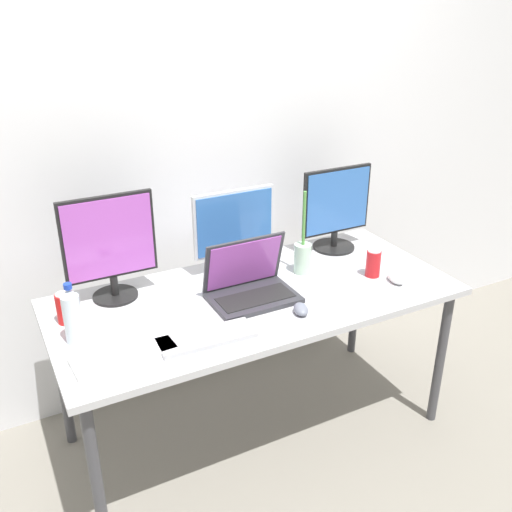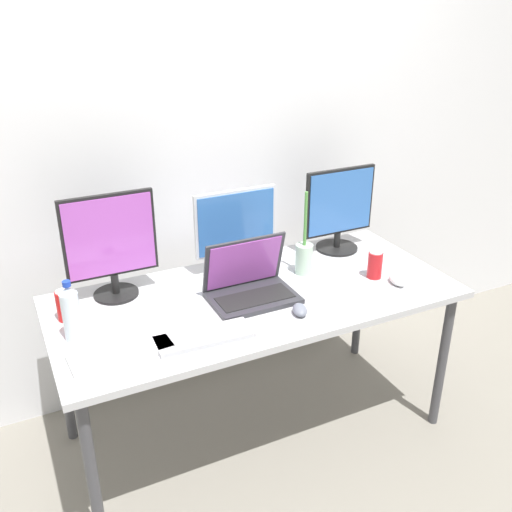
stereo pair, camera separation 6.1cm
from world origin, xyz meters
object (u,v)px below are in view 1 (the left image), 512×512
object	(u,v)px
laptop_silver	(250,284)
monitor_right	(336,208)
keyboard_aux	(123,354)
soda_can_by_laptop	(373,263)
monitor_center	(234,230)
mouse_by_keyboard	(396,278)
work_desk	(256,306)
soda_can_near_keyboard	(65,308)
water_bottle	(72,316)
monitor_left	(110,245)
mouse_by_laptop	(301,309)
keyboard_main	(207,338)
bamboo_vase	(303,256)

from	to	relation	value
laptop_silver	monitor_right	bearing A→B (deg)	23.04
monitor_right	keyboard_aux	world-z (taller)	monitor_right
laptop_silver	soda_can_by_laptop	size ratio (longest dim) A/B	2.86
monitor_center	mouse_by_keyboard	world-z (taller)	monitor_center
work_desk	soda_can_near_keyboard	world-z (taller)	soda_can_near_keyboard
soda_can_near_keyboard	soda_can_by_laptop	size ratio (longest dim) A/B	1.00
water_bottle	soda_can_near_keyboard	distance (m)	0.16
monitor_right	mouse_by_keyboard	distance (m)	0.48
keyboard_aux	water_bottle	world-z (taller)	water_bottle
monitor_left	mouse_by_keyboard	xyz separation A→B (m)	(1.14, -0.44, -0.22)
monitor_center	water_bottle	world-z (taller)	monitor_center
monitor_right	mouse_by_laptop	xyz separation A→B (m)	(-0.49, -0.48, -0.19)
monitor_left	monitor_right	xyz separation A→B (m)	(1.11, -0.00, -0.03)
soda_can_near_keyboard	soda_can_by_laptop	bearing A→B (deg)	-9.94
mouse_by_laptop	water_bottle	distance (m)	0.88
water_bottle	mouse_by_keyboard	bearing A→B (deg)	-7.23
keyboard_main	keyboard_aux	world-z (taller)	same
monitor_left	monitor_center	size ratio (longest dim) A/B	1.15
monitor_left	soda_can_near_keyboard	world-z (taller)	monitor_left
soda_can_near_keyboard	keyboard_aux	bearing A→B (deg)	-68.30
keyboard_aux	water_bottle	size ratio (longest dim) A/B	1.49
soda_can_near_keyboard	soda_can_by_laptop	world-z (taller)	same
mouse_by_laptop	bamboo_vase	size ratio (longest dim) A/B	0.23
monitor_right	mouse_by_laptop	distance (m)	0.71
water_bottle	bamboo_vase	bearing A→B (deg)	5.77
laptop_silver	soda_can_by_laptop	distance (m)	0.59
soda_can_near_keyboard	monitor_center	bearing A→B (deg)	8.91
laptop_silver	keyboard_aux	distance (m)	0.63
monitor_right	keyboard_aux	xyz separation A→B (m)	(-1.21, -0.44, -0.20)
monitor_left	bamboo_vase	distance (m)	0.86
monitor_right	soda_can_by_laptop	bearing A→B (deg)	-93.79
monitor_right	water_bottle	world-z (taller)	monitor_right
keyboard_aux	laptop_silver	bearing A→B (deg)	13.68
mouse_by_laptop	soda_can_near_keyboard	world-z (taller)	soda_can_near_keyboard
water_bottle	monitor_center	bearing A→B (deg)	19.67
mouse_by_laptop	soda_can_by_laptop	world-z (taller)	soda_can_by_laptop
soda_can_by_laptop	monitor_right	bearing A→B (deg)	86.21
work_desk	bamboo_vase	world-z (taller)	bamboo_vase
keyboard_aux	soda_can_by_laptop	xyz separation A→B (m)	(1.18, 0.10, 0.05)
monitor_center	mouse_by_laptop	size ratio (longest dim) A/B	4.32
mouse_by_laptop	water_bottle	xyz separation A→B (m)	(-0.85, 0.21, 0.09)
monitor_center	bamboo_vase	size ratio (longest dim) A/B	1.00
monitor_center	monitor_right	distance (m)	0.55
water_bottle	soda_can_near_keyboard	bearing A→B (deg)	91.40
soda_can_by_laptop	keyboard_main	bearing A→B (deg)	-170.81
laptop_silver	keyboard_main	xyz separation A→B (m)	(-0.29, -0.22, -0.05)
monitor_right	soda_can_by_laptop	xyz separation A→B (m)	(-0.02, -0.34, -0.15)
monitor_center	soda_can_near_keyboard	xyz separation A→B (m)	(-0.79, -0.12, -0.13)
work_desk	monitor_right	distance (m)	0.68
mouse_by_keyboard	mouse_by_laptop	xyz separation A→B (m)	(-0.52, -0.04, -0.00)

